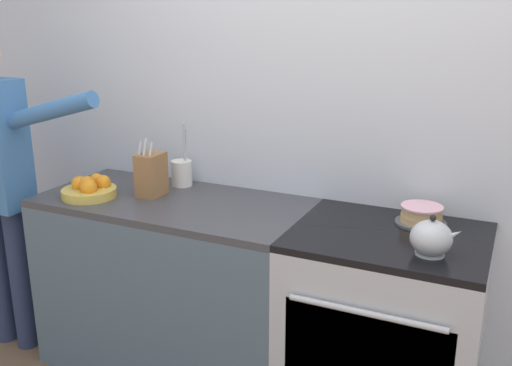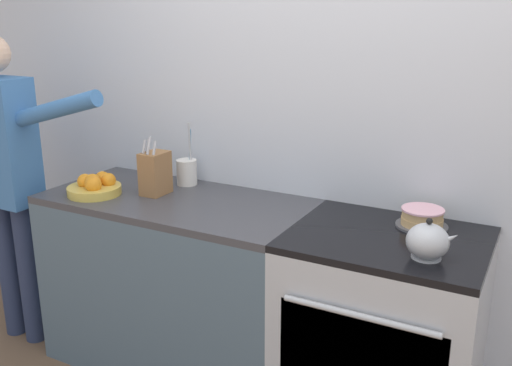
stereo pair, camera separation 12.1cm
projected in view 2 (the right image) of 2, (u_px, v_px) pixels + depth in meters
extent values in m
cube|color=silver|center=(344.00, 118.00, 2.62)|extent=(8.00, 0.04, 2.60)
cube|color=#4C6070|center=(179.00, 285.00, 2.91)|extent=(1.32, 0.64, 0.87)
cube|color=#3D3D42|center=(176.00, 201.00, 2.78)|extent=(1.32, 0.64, 0.03)
cube|color=#B7BABF|center=(381.00, 337.00, 2.43)|extent=(0.79, 0.64, 0.87)
cylinder|color=#B7BABF|center=(359.00, 316.00, 2.07)|extent=(0.59, 0.02, 0.02)
cube|color=black|center=(388.00, 240.00, 2.31)|extent=(0.79, 0.64, 0.03)
cylinder|color=#4C4C51|center=(422.00, 226.00, 2.40)|extent=(0.22, 0.22, 0.01)
cylinder|color=tan|center=(422.00, 221.00, 2.39)|extent=(0.17, 0.17, 0.03)
cylinder|color=tan|center=(423.00, 214.00, 2.38)|extent=(0.17, 0.17, 0.03)
cylinder|color=#EFB2C1|center=(423.00, 209.00, 2.38)|extent=(0.18, 0.18, 0.01)
cylinder|color=#B7BABF|center=(426.00, 257.00, 2.09)|extent=(0.11, 0.11, 0.01)
ellipsoid|color=#B7BABF|center=(428.00, 241.00, 2.08)|extent=(0.16, 0.16, 0.13)
cone|color=#B7BABF|center=(449.00, 239.00, 2.04)|extent=(0.08, 0.03, 0.07)
sphere|color=black|center=(429.00, 221.00, 2.05)|extent=(0.02, 0.02, 0.02)
cube|color=olive|center=(155.00, 173.00, 2.81)|extent=(0.10, 0.14, 0.21)
cylinder|color=#B2B2B7|center=(144.00, 147.00, 2.76)|extent=(0.01, 0.03, 0.07)
cylinder|color=#B2B2B7|center=(149.00, 146.00, 2.74)|extent=(0.01, 0.04, 0.09)
cylinder|color=#B2B2B7|center=(154.00, 148.00, 2.73)|extent=(0.01, 0.03, 0.07)
cylinder|color=#B2B2B7|center=(148.00, 145.00, 2.78)|extent=(0.01, 0.03, 0.07)
cylinder|color=silver|center=(187.00, 172.00, 2.98)|extent=(0.11, 0.11, 0.13)
cylinder|color=#B7BABF|center=(190.00, 149.00, 2.95)|extent=(0.02, 0.04, 0.29)
cylinder|color=teal|center=(190.00, 152.00, 2.96)|extent=(0.03, 0.03, 0.25)
cylinder|color=gold|center=(94.00, 190.00, 2.83)|extent=(0.26, 0.26, 0.04)
sphere|color=orange|center=(85.00, 181.00, 2.83)|extent=(0.08, 0.08, 0.08)
sphere|color=orange|center=(93.00, 185.00, 2.77)|extent=(0.08, 0.08, 0.08)
sphere|color=orange|center=(108.00, 180.00, 2.85)|extent=(0.07, 0.07, 0.07)
sphere|color=orange|center=(92.00, 182.00, 2.81)|extent=(0.08, 0.08, 0.08)
sphere|color=orange|center=(102.00, 178.00, 2.89)|extent=(0.07, 0.07, 0.07)
cylinder|color=#283351|center=(9.00, 268.00, 3.18)|extent=(0.11, 0.11, 0.80)
cylinder|color=#283351|center=(29.00, 274.00, 3.11)|extent=(0.11, 0.11, 0.80)
cube|color=#3D70AD|center=(2.00, 142.00, 2.94)|extent=(0.34, 0.20, 0.66)
cylinder|color=#3D70AD|center=(55.00, 110.00, 2.70)|extent=(0.56, 0.08, 0.22)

